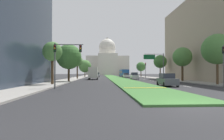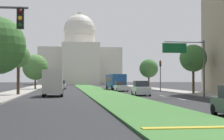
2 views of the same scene
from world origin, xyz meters
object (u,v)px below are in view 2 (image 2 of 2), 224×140
Objects in this scene: sedan_midblock at (141,89)px; capitol_building at (80,59)px; traffic_light_far_right at (160,72)px; street_tree_right_distant at (149,68)px; street_tree_left_distant at (35,67)px; box_truck_delivery at (53,82)px; sedan_far_horizon at (61,85)px; city_bus at (115,81)px; street_tree_left_far at (18,56)px; street_tree_right_far at (193,58)px; overhead_guide_sign at (189,57)px; sedan_distant at (121,87)px.

capitol_building is at bearing 92.49° from sedan_midblock.
traffic_light_far_right is 0.84× the size of street_tree_right_distant.
street_tree_left_distant is 1.63× the size of sedan_midblock.
sedan_far_horizon is at bearing 88.80° from box_truck_delivery.
street_tree_left_distant is 16.09m from city_bus.
sedan_far_horizon is at bearing 79.26° from street_tree_left_far.
street_tree_left_distant is (-21.37, 14.37, 1.08)m from traffic_light_far_right.
street_tree_right_distant is (-0.17, 25.59, -0.66)m from street_tree_right_far.
street_tree_left_distant is at bearing 119.47° from sedan_midblock.
street_tree_left_distant is (0.06, 25.03, -0.57)m from street_tree_left_far.
sedan_midblock is 30.75m from sedan_far_horizon.
street_tree_right_distant reaches higher than traffic_light_far_right.
street_tree_left_far is at bearing -90.13° from street_tree_left_distant.
street_tree_left_distant is 0.63× the size of city_bus.
street_tree_left_distant is 1.11× the size of street_tree_right_distant.
capitol_building is at bearing 97.10° from traffic_light_far_right.
overhead_guide_sign reaches higher than city_bus.
capitol_building is at bearing 80.41° from street_tree_left_distant.
overhead_guide_sign is 1.53× the size of sedan_midblock.
city_bus is at bearing 65.03° from box_truck_delivery.
traffic_light_far_right is 21.54m from box_truck_delivery.
street_tree_right_distant is at bearing 90.37° from street_tree_right_far.
street_tree_right_far is at bearing 9.05° from box_truck_delivery.
sedan_distant is at bearing 39.78° from street_tree_left_far.
traffic_light_far_right reaches higher than sedan_midblock.
street_tree_right_distant is 16.08m from sedan_distant.
capitol_building is 99.67m from overhead_guide_sign.
capitol_building is 4.72× the size of overhead_guide_sign.
street_tree_right_distant is (23.06, 1.02, -0.13)m from street_tree_left_distant.
street_tree_right_far is (1.85, -10.19, 1.61)m from traffic_light_far_right.
sedan_far_horizon is 0.42× the size of city_bus.
street_tree_right_distant is 1.47× the size of sedan_midblock.
street_tree_right_distant is at bearing 48.42° from street_tree_left_far.
street_tree_left_distant is at bearing 121.38° from overhead_guide_sign.
street_tree_right_far is (3.42, 7.91, 0.31)m from overhead_guide_sign.
overhead_guide_sign is at bearing -94.94° from traffic_light_far_right.
street_tree_left_distant is at bearing 99.10° from box_truck_delivery.
sedan_distant is (-8.02, -13.49, -3.48)m from street_tree_right_distant.
sedan_far_horizon is at bearing 135.32° from traffic_light_far_right.
traffic_light_far_right reaches higher than sedan_distant.
traffic_light_far_right reaches higher than city_bus.
sedan_midblock is at bearing -89.98° from city_bus.
sedan_far_horizon is (-18.20, 26.35, -4.07)m from street_tree_right_far.
capitol_building reaches higher than sedan_midblock.
street_tree_left_distant reaches higher than sedan_midblock.
street_tree_right_far is 9.24m from sedan_midblock.
sedan_distant is 0.93× the size of sedan_far_horizon.
sedan_midblock is (15.35, -27.17, -3.53)m from street_tree_left_distant.
box_truck_delivery is 25.89m from city_bus.
city_bus is at bearing 111.05° from street_tree_right_far.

